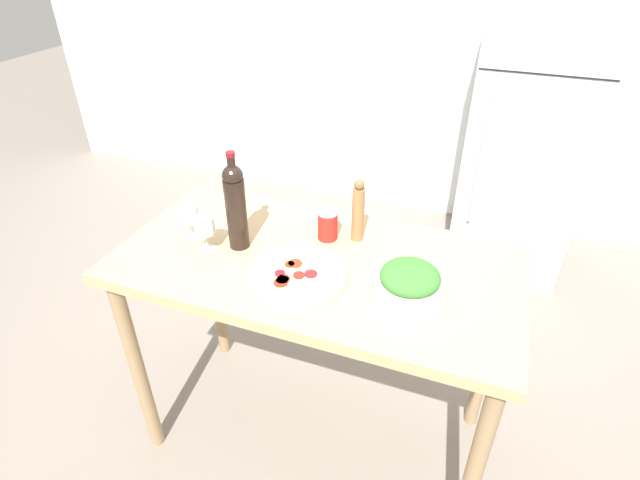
{
  "coord_description": "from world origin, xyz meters",
  "views": [
    {
      "loc": [
        0.51,
        -1.32,
        1.96
      ],
      "look_at": [
        0.0,
        0.04,
        1.01
      ],
      "focal_mm": 28.0,
      "sensor_mm": 36.0,
      "label": 1
    }
  ],
  "objects_px": {
    "refrigerator": "(530,126)",
    "homemade_pizza": "(297,275)",
    "wine_glass_far": "(189,216)",
    "wine_glass_near": "(204,227)",
    "pepper_mill": "(358,211)",
    "salt_canister": "(328,224)",
    "salad_bowl": "(409,284)",
    "wine_bottle": "(236,205)"
  },
  "relations": [
    {
      "from": "wine_glass_far",
      "to": "wine_glass_near",
      "type": "bearing_deg",
      "value": -27.44
    },
    {
      "from": "salad_bowl",
      "to": "homemade_pizza",
      "type": "bearing_deg",
      "value": -176.01
    },
    {
      "from": "refrigerator",
      "to": "pepper_mill",
      "type": "height_order",
      "value": "refrigerator"
    },
    {
      "from": "pepper_mill",
      "to": "salad_bowl",
      "type": "distance_m",
      "value": 0.37
    },
    {
      "from": "homemade_pizza",
      "to": "wine_glass_near",
      "type": "bearing_deg",
      "value": 173.48
    },
    {
      "from": "wine_bottle",
      "to": "wine_glass_near",
      "type": "relative_size",
      "value": 2.74
    },
    {
      "from": "pepper_mill",
      "to": "homemade_pizza",
      "type": "height_order",
      "value": "pepper_mill"
    },
    {
      "from": "homemade_pizza",
      "to": "salt_canister",
      "type": "relative_size",
      "value": 2.8
    },
    {
      "from": "wine_glass_near",
      "to": "salad_bowl",
      "type": "xyz_separation_m",
      "value": [
        0.73,
        -0.02,
        -0.04
      ]
    },
    {
      "from": "wine_bottle",
      "to": "wine_glass_far",
      "type": "distance_m",
      "value": 0.2
    },
    {
      "from": "wine_glass_near",
      "to": "homemade_pizza",
      "type": "distance_m",
      "value": 0.38
    },
    {
      "from": "pepper_mill",
      "to": "salad_bowl",
      "type": "relative_size",
      "value": 1.11
    },
    {
      "from": "wine_glass_far",
      "to": "salad_bowl",
      "type": "bearing_deg",
      "value": -4.49
    },
    {
      "from": "refrigerator",
      "to": "homemade_pizza",
      "type": "distance_m",
      "value": 2.04
    },
    {
      "from": "pepper_mill",
      "to": "salt_canister",
      "type": "xyz_separation_m",
      "value": [
        -0.1,
        -0.03,
        -0.06
      ]
    },
    {
      "from": "refrigerator",
      "to": "pepper_mill",
      "type": "xyz_separation_m",
      "value": [
        -0.59,
        -1.62,
        0.17
      ]
    },
    {
      "from": "refrigerator",
      "to": "wine_glass_near",
      "type": "relative_size",
      "value": 13.45
    },
    {
      "from": "refrigerator",
      "to": "wine_bottle",
      "type": "xyz_separation_m",
      "value": [
        -0.97,
        -1.81,
        0.22
      ]
    },
    {
      "from": "salad_bowl",
      "to": "wine_glass_far",
      "type": "bearing_deg",
      "value": 175.51
    },
    {
      "from": "pepper_mill",
      "to": "homemade_pizza",
      "type": "relative_size",
      "value": 0.73
    },
    {
      "from": "pepper_mill",
      "to": "salt_canister",
      "type": "bearing_deg",
      "value": -162.78
    },
    {
      "from": "homemade_pizza",
      "to": "salad_bowl",
      "type": "bearing_deg",
      "value": 3.99
    },
    {
      "from": "refrigerator",
      "to": "salad_bowl",
      "type": "bearing_deg",
      "value": -100.11
    },
    {
      "from": "salad_bowl",
      "to": "refrigerator",
      "type": "bearing_deg",
      "value": 79.89
    },
    {
      "from": "wine_glass_far",
      "to": "salt_canister",
      "type": "bearing_deg",
      "value": 20.29
    },
    {
      "from": "homemade_pizza",
      "to": "salt_canister",
      "type": "distance_m",
      "value": 0.27
    },
    {
      "from": "refrigerator",
      "to": "salad_bowl",
      "type": "relative_size",
      "value": 8.15
    },
    {
      "from": "homemade_pizza",
      "to": "wine_bottle",
      "type": "bearing_deg",
      "value": 158.64
    },
    {
      "from": "wine_bottle",
      "to": "refrigerator",
      "type": "bearing_deg",
      "value": 61.75
    },
    {
      "from": "pepper_mill",
      "to": "salad_bowl",
      "type": "xyz_separation_m",
      "value": [
        0.25,
        -0.27,
        -0.06
      ]
    },
    {
      "from": "wine_bottle",
      "to": "wine_glass_near",
      "type": "distance_m",
      "value": 0.14
    },
    {
      "from": "wine_glass_far",
      "to": "salt_canister",
      "type": "relative_size",
      "value": 1.12
    },
    {
      "from": "wine_glass_near",
      "to": "homemade_pizza",
      "type": "height_order",
      "value": "wine_glass_near"
    },
    {
      "from": "wine_glass_near",
      "to": "salt_canister",
      "type": "distance_m",
      "value": 0.44
    },
    {
      "from": "refrigerator",
      "to": "wine_bottle",
      "type": "bearing_deg",
      "value": -118.25
    },
    {
      "from": "wine_bottle",
      "to": "homemade_pizza",
      "type": "xyz_separation_m",
      "value": [
        0.27,
        -0.11,
        -0.15
      ]
    },
    {
      "from": "refrigerator",
      "to": "salt_canister",
      "type": "distance_m",
      "value": 1.79
    },
    {
      "from": "refrigerator",
      "to": "wine_glass_near",
      "type": "bearing_deg",
      "value": -119.71
    },
    {
      "from": "wine_bottle",
      "to": "pepper_mill",
      "type": "relative_size",
      "value": 1.5
    },
    {
      "from": "refrigerator",
      "to": "salt_canister",
      "type": "relative_size",
      "value": 15.07
    },
    {
      "from": "wine_bottle",
      "to": "pepper_mill",
      "type": "distance_m",
      "value": 0.43
    },
    {
      "from": "salad_bowl",
      "to": "wine_bottle",
      "type": "bearing_deg",
      "value": 172.8
    }
  ]
}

